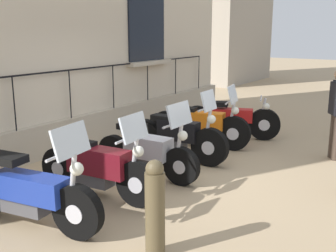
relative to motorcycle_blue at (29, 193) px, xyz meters
name	(u,v)px	position (x,y,z in m)	size (l,w,h in m)	color
ground_plane	(169,170)	(0.27, 2.73, -0.45)	(60.00, 60.00, 0.00)	tan
motorcycle_blue	(29,193)	(0.00, 0.00, 0.00)	(2.15, 0.71, 1.38)	black
motorcycle_maroon	(98,167)	(0.06, 1.16, 0.02)	(2.08, 0.68, 1.31)	black
motorcycle_silver	(147,152)	(0.16, 2.25, -0.01)	(2.00, 0.74, 1.32)	black
motorcycle_black	(177,137)	(0.07, 3.31, 0.00)	(2.11, 0.56, 1.38)	black
motorcycle_orange	(200,125)	(-0.04, 4.35, 0.02)	(2.17, 0.76, 1.34)	black
motorcycle_red	(230,120)	(0.19, 5.37, -0.03)	(2.14, 1.00, 0.96)	black
bollard	(155,208)	(1.68, 0.32, 0.10)	(0.22, 0.22, 1.09)	brown
distant_building	(223,13)	(-4.92, 15.21, 2.72)	(3.03, 4.93, 6.33)	#9E9384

